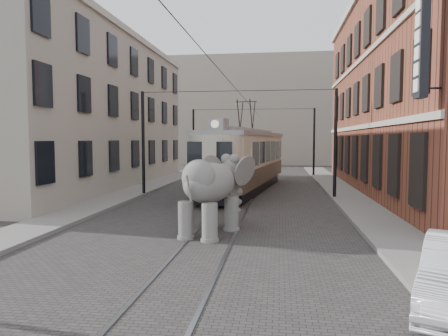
# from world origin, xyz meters

# --- Properties ---
(ground) EXTENTS (120.00, 120.00, 0.00)m
(ground) POSITION_xyz_m (0.00, 0.00, 0.00)
(ground) COLOR #3C3937
(tram_rails) EXTENTS (1.54, 80.00, 0.02)m
(tram_rails) POSITION_xyz_m (0.00, 0.00, 0.01)
(tram_rails) COLOR slate
(tram_rails) RESTS_ON ground
(sidewalk_right) EXTENTS (2.00, 60.00, 0.15)m
(sidewalk_right) POSITION_xyz_m (6.00, 0.00, 0.07)
(sidewalk_right) COLOR slate
(sidewalk_right) RESTS_ON ground
(sidewalk_left) EXTENTS (2.00, 60.00, 0.15)m
(sidewalk_left) POSITION_xyz_m (-6.50, 0.00, 0.07)
(sidewalk_left) COLOR slate
(sidewalk_left) RESTS_ON ground
(brick_building) EXTENTS (8.00, 26.00, 12.00)m
(brick_building) POSITION_xyz_m (11.00, 9.00, 6.00)
(brick_building) COLOR brown
(brick_building) RESTS_ON ground
(stucco_building) EXTENTS (7.00, 24.00, 10.00)m
(stucco_building) POSITION_xyz_m (-11.00, 10.00, 5.00)
(stucco_building) COLOR gray
(stucco_building) RESTS_ON ground
(distant_block) EXTENTS (28.00, 10.00, 14.00)m
(distant_block) POSITION_xyz_m (0.00, 40.00, 7.00)
(distant_block) COLOR gray
(distant_block) RESTS_ON ground
(catenary) EXTENTS (11.00, 30.20, 6.00)m
(catenary) POSITION_xyz_m (-0.20, 5.00, 3.00)
(catenary) COLOR black
(catenary) RESTS_ON ground
(tram) EXTENTS (4.86, 14.64, 5.70)m
(tram) POSITION_xyz_m (0.09, 9.30, 2.85)
(tram) COLOR beige
(tram) RESTS_ON ground
(elephant) EXTENTS (3.68, 5.02, 2.75)m
(elephant) POSITION_xyz_m (-0.16, -3.12, 1.38)
(elephant) COLOR slate
(elephant) RESTS_ON ground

